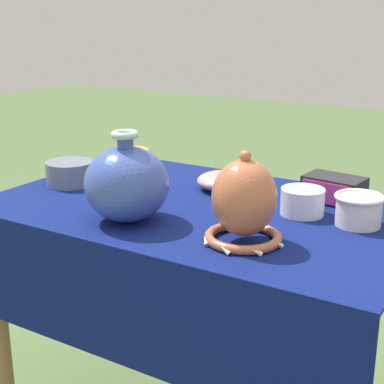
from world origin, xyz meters
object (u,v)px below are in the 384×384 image
Objects in this scene: vase_tall_bulbous at (127,183)px; cup_wide_ivory at (359,209)px; vase_dome_bell at (244,204)px; bowl_shallow_rose at (224,181)px; mosaic_tile_box at (334,189)px; pot_squat_porcelain at (302,202)px; pot_squat_ochre at (130,159)px; pot_squat_slate at (70,173)px.

cup_wide_ivory is at bearing 27.82° from vase_tall_bulbous.
vase_dome_bell is 0.42m from bowl_shallow_rose.
vase_tall_bulbous reaches higher than mosaic_tile_box.
vase_dome_bell is 1.89× the size of pot_squat_porcelain.
vase_tall_bulbous is at bearing -176.12° from vase_dome_bell.
pot_squat_ochre is at bearing 126.69° from vase_tall_bulbous.
bowl_shallow_rose is 0.30m from pot_squat_porcelain.
cup_wide_ivory is at bearing 6.46° from pot_squat_slate.
vase_dome_bell is at bearing 3.88° from vase_tall_bulbous.
bowl_shallow_rose is 0.48m from pot_squat_slate.
mosaic_tile_box reaches higher than pot_squat_ochre.
vase_dome_bell is 1.65× the size of pot_squat_ochre.
vase_tall_bulbous is 0.40m from pot_squat_slate.
mosaic_tile_box and pot_squat_slate have the same top height.
bowl_shallow_rose is at bearing -162.80° from mosaic_tile_box.
mosaic_tile_box is 1.50× the size of pot_squat_porcelain.
vase_tall_bulbous reaches higher than bowl_shallow_rose.
pot_squat_porcelain reaches higher than bowl_shallow_rose.
vase_dome_bell is 0.76m from pot_squat_ochre.
cup_wide_ivory is 0.76× the size of bowl_shallow_rose.
pot_squat_porcelain is (0.04, 0.25, -0.06)m from vase_dome_bell.
pot_squat_slate is (-0.75, -0.25, 0.00)m from mosaic_tile_box.
pot_squat_slate is (-0.71, -0.10, 0.00)m from pot_squat_porcelain.
vase_tall_bulbous is at bearing -25.95° from pot_squat_slate.
vase_dome_bell is 0.42m from mosaic_tile_box.
pot_squat_ochre is 0.26m from pot_squat_slate.
mosaic_tile_box reaches higher than pot_squat_porcelain.
pot_squat_ochre is 0.41m from bowl_shallow_rose.
bowl_shallow_rose is at bearing -8.86° from pot_squat_ochre.
vase_tall_bulbous is at bearing -126.11° from mosaic_tile_box.
pot_squat_ochre is 1.15× the size of pot_squat_porcelain.
vase_dome_bell reaches higher than pot_squat_slate.
mosaic_tile_box is 0.72m from pot_squat_ochre.
bowl_shallow_rose is (0.40, -0.06, -0.00)m from pot_squat_ochre.
cup_wide_ivory is (0.19, 0.25, -0.05)m from vase_dome_bell.
cup_wide_ivory is at bearing -10.97° from pot_squat_ochre.
bowl_shallow_rose is at bearing 161.77° from pot_squat_porcelain.
pot_squat_porcelain is (-0.03, -0.15, -0.00)m from mosaic_tile_box.
vase_tall_bulbous is at bearing -152.18° from cup_wide_ivory.
mosaic_tile_box is 1.30× the size of pot_squat_ochre.
pot_squat_slate is at bearing -97.06° from pot_squat_ochre.
cup_wide_ivory is at bearing -12.90° from bowl_shallow_rose.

